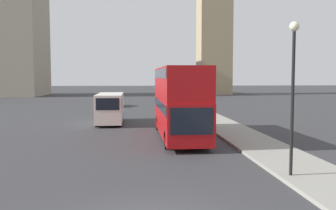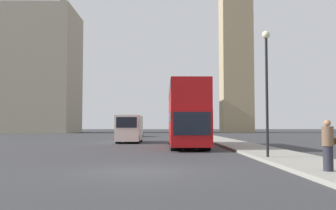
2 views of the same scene
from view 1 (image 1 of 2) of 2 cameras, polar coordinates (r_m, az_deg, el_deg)
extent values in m
cube|color=#A80F11|center=(23.44, 1.69, -1.65)|extent=(2.42, 10.29, 2.22)
cube|color=#A80F11|center=(23.31, 1.70, 3.38)|extent=(2.42, 10.09, 1.89)
cube|color=black|center=(23.38, 1.69, 0.02)|extent=(2.46, 9.88, 0.55)
cube|color=black|center=(23.31, 1.70, 4.79)|extent=(2.46, 9.67, 0.55)
cube|color=black|center=(18.33, 3.65, -2.50)|extent=(2.13, 0.03, 1.33)
cylinder|color=black|center=(19.91, 0.45, -5.28)|extent=(0.68, 1.03, 1.03)
cylinder|color=black|center=(20.16, 5.40, -5.18)|extent=(0.68, 1.03, 1.03)
cylinder|color=black|center=(27.02, -1.09, -2.73)|extent=(0.68, 1.03, 1.03)
cylinder|color=black|center=(27.20, 2.58, -2.69)|extent=(0.68, 1.03, 1.03)
cube|color=silver|center=(31.06, -8.80, -0.36)|extent=(2.03, 6.15, 2.24)
cube|color=black|center=(27.95, -9.20, 0.13)|extent=(1.73, 0.02, 0.90)
cube|color=black|center=(29.03, -9.05, 0.29)|extent=(2.06, 1.11, 0.72)
cylinder|color=black|center=(29.14, -10.53, -2.58)|extent=(0.51, 0.74, 0.74)
cylinder|color=black|center=(29.04, -7.53, -2.56)|extent=(0.51, 0.74, 0.74)
cylinder|color=black|center=(33.28, -9.88, -1.71)|extent=(0.51, 0.74, 0.74)
cylinder|color=black|center=(33.19, -7.25, -1.70)|extent=(0.51, 0.74, 0.74)
cylinder|color=black|center=(14.59, 18.43, 0.11)|extent=(0.12, 0.12, 5.34)
sphere|color=beige|center=(14.67, 18.70, 11.28)|extent=(0.36, 0.36, 0.36)
cube|color=#99999E|center=(48.92, -8.35, 0.45)|extent=(1.71, 4.71, 0.77)
cube|color=black|center=(49.00, -8.35, 1.20)|extent=(1.53, 2.26, 0.50)
cylinder|color=black|center=(47.48, -9.24, 0.07)|extent=(0.38, 0.70, 0.70)
cylinder|color=black|center=(47.41, -7.64, 0.08)|extent=(0.38, 0.70, 0.70)
cylinder|color=black|center=(50.48, -9.01, 0.32)|extent=(0.38, 0.70, 0.70)
cylinder|color=black|center=(50.41, -7.50, 0.33)|extent=(0.38, 0.70, 0.70)
camera|label=2|loc=(4.29, 153.32, -36.20)|focal=40.00mm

